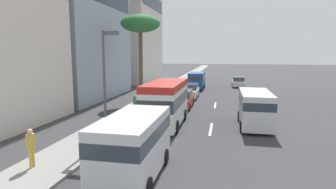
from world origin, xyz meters
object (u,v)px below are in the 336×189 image
object	(u,v)px
car_fourth	(182,99)
car_second	(190,91)
van_third	(255,107)
pedestrian_near_lamp	(31,146)
minibus_seventh	(166,102)
street_lamp	(106,73)
pedestrian_mid_block	(135,103)
car_fifth	(238,82)
van_lead	(197,80)
palm_tree	(140,25)
van_sixth	(134,142)

from	to	relation	value
car_fourth	car_second	bearing A→B (deg)	179.72
van_third	pedestrian_near_lamp	world-z (taller)	van_third
car_fourth	minibus_seventh	xyz separation A→B (m)	(-6.82, 0.11, 0.92)
street_lamp	pedestrian_near_lamp	bearing A→B (deg)	159.73
pedestrian_mid_block	street_lamp	xyz separation A→B (m)	(-6.98, -0.65, 3.02)
car_second	car_fifth	xyz separation A→B (m)	(11.91, -5.99, -0.04)
van_lead	minibus_seventh	world-z (taller)	minibus_seventh
car_fifth	street_lamp	bearing A→B (deg)	163.31
minibus_seventh	van_third	bearing A→B (deg)	98.22
minibus_seventh	street_lamp	world-z (taller)	street_lamp
pedestrian_mid_block	car_fourth	bearing A→B (deg)	-78.74
car_fifth	pedestrian_near_lamp	world-z (taller)	pedestrian_near_lamp
van_third	car_fifth	world-z (taller)	van_third
car_fifth	street_lamp	xyz separation A→B (m)	(-28.84, 8.64, 3.28)
pedestrian_mid_block	palm_tree	xyz separation A→B (m)	(6.65, 1.46, 6.96)
car_fourth	pedestrian_near_lamp	world-z (taller)	pedestrian_near_lamp
pedestrian_near_lamp	minibus_seventh	bearing A→B (deg)	3.03
car_second	van_third	world-z (taller)	van_third
car_fifth	van_sixth	distance (m)	33.43
car_second	pedestrian_near_lamp	bearing A→B (deg)	-11.35
car_fifth	palm_tree	distance (m)	19.98
palm_tree	street_lamp	distance (m)	14.35
car_fifth	van_sixth	bearing A→B (deg)	170.15
palm_tree	pedestrian_mid_block	bearing A→B (deg)	-167.64
car_fifth	street_lamp	size ratio (longest dim) A/B	0.66
van_sixth	palm_tree	world-z (taller)	palm_tree
pedestrian_near_lamp	palm_tree	xyz separation A→B (m)	(18.05, 0.48, 6.85)
van_lead	car_second	world-z (taller)	van_lead
van_third	car_fourth	bearing A→B (deg)	45.52
pedestrian_mid_block	van_lead	bearing A→B (deg)	-50.59
car_fourth	car_fifth	bearing A→B (deg)	161.25
van_third	street_lamp	size ratio (longest dim) A/B	0.82
van_third	minibus_seventh	bearing A→B (deg)	98.22
car_second	van_sixth	size ratio (longest dim) A/B	0.81
van_third	palm_tree	distance (m)	15.18
van_third	van_sixth	bearing A→B (deg)	148.25
car_fourth	pedestrian_near_lamp	size ratio (longest dim) A/B	2.53
van_third	car_fifth	size ratio (longest dim) A/B	1.23
van_lead	van_third	xyz separation A→B (m)	(-20.06, -6.00, 0.06)
car_second	minibus_seventh	bearing A→B (deg)	-0.65
minibus_seventh	pedestrian_near_lamp	bearing A→B (deg)	-25.44
pedestrian_near_lamp	pedestrian_mid_block	xyz separation A→B (m)	(11.40, -0.98, -0.11)
van_lead	minibus_seventh	xyz separation A→B (m)	(-20.94, 0.15, 0.36)
van_sixth	palm_tree	xyz separation A→B (m)	(17.73, 5.04, 6.50)
minibus_seventh	palm_tree	bearing A→B (deg)	-153.66
car_fifth	pedestrian_near_lamp	xyz separation A→B (m)	(-33.25, 10.27, 0.37)
van_sixth	van_third	bearing A→B (deg)	148.25
street_lamp	van_third	bearing A→B (deg)	-59.13
van_third	palm_tree	bearing A→B (deg)	51.90
car_fourth	van_lead	bearing A→B (deg)	179.85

